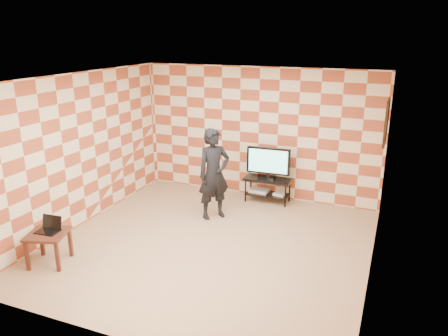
% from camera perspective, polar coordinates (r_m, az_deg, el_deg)
% --- Properties ---
extents(floor, '(5.00, 5.00, 0.00)m').
position_cam_1_polar(floor, '(7.31, -1.80, -9.96)').
color(floor, tan).
rests_on(floor, ground).
extents(wall_back, '(5.00, 0.02, 2.70)m').
position_cam_1_polar(wall_back, '(9.06, 4.54, 4.56)').
color(wall_back, beige).
rests_on(wall_back, ground).
extents(wall_front, '(5.00, 0.02, 2.70)m').
position_cam_1_polar(wall_front, '(4.77, -14.28, -8.10)').
color(wall_front, beige).
rests_on(wall_front, ground).
extents(wall_left, '(0.02, 5.00, 2.70)m').
position_cam_1_polar(wall_left, '(8.10, -18.30, 2.17)').
color(wall_left, beige).
rests_on(wall_left, ground).
extents(wall_right, '(0.02, 5.00, 2.70)m').
position_cam_1_polar(wall_right, '(6.26, 19.54, -2.37)').
color(wall_right, beige).
rests_on(wall_right, ground).
extents(ceiling, '(5.00, 5.00, 0.02)m').
position_cam_1_polar(ceiling, '(6.52, -2.02, 11.60)').
color(ceiling, white).
rests_on(ceiling, wall_back).
extents(wall_art, '(0.04, 0.72, 0.72)m').
position_cam_1_polar(wall_art, '(7.61, 20.46, 5.65)').
color(wall_art, black).
rests_on(wall_art, wall_right).
extents(tv_stand, '(0.95, 0.43, 0.50)m').
position_cam_1_polar(tv_stand, '(8.96, 5.73, -2.18)').
color(tv_stand, black).
rests_on(tv_stand, floor).
extents(tv, '(0.89, 0.18, 0.64)m').
position_cam_1_polar(tv, '(8.81, 5.82, 0.83)').
color(tv, black).
rests_on(tv, tv_stand).
extents(dvd_player, '(0.40, 0.29, 0.06)m').
position_cam_1_polar(dvd_player, '(9.09, 4.62, -2.92)').
color(dvd_player, silver).
rests_on(dvd_player, tv_stand).
extents(game_console, '(0.25, 0.20, 0.05)m').
position_cam_1_polar(game_console, '(8.94, 7.23, -3.42)').
color(game_console, silver).
rests_on(game_console, tv_stand).
extents(side_table, '(0.69, 0.69, 0.50)m').
position_cam_1_polar(side_table, '(7.10, -22.01, -8.51)').
color(side_table, '#32170E').
rests_on(side_table, floor).
extents(laptop, '(0.35, 0.28, 0.22)m').
position_cam_1_polar(laptop, '(7.10, -21.85, -7.25)').
color(laptop, black).
rests_on(laptop, side_table).
extents(person, '(0.72, 0.73, 1.70)m').
position_cam_1_polar(person, '(8.02, -1.33, -0.80)').
color(person, black).
rests_on(person, floor).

